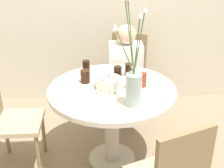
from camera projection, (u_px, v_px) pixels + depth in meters
name	position (u px, v px, depth m)	size (l,w,h in m)	color
ground_plane	(112.00, 160.00, 2.87)	(16.00, 16.00, 0.00)	#89755B
dining_table	(112.00, 104.00, 2.61)	(1.05, 1.05, 0.73)	beige
chair_far_back	(128.00, 71.00, 3.41)	(0.48, 0.48, 0.92)	tan
chair_near_front	(7.00, 114.00, 2.59)	(0.41, 0.41, 0.92)	tan
birthday_cake	(109.00, 83.00, 2.54)	(0.21, 0.21, 0.13)	white
flower_vase	(133.00, 79.00, 2.21)	(0.23, 0.16, 0.82)	#9EB2AD
side_plate	(85.00, 93.00, 2.46)	(0.19, 0.19, 0.01)	white
drink_glass_0	(131.00, 82.00, 2.51)	(0.06, 0.06, 0.12)	#51280F
drink_glass_1	(85.00, 76.00, 2.63)	(0.08, 0.08, 0.11)	#33190C
drink_glass_2	(86.00, 68.00, 2.75)	(0.06, 0.06, 0.14)	black
drink_glass_3	(128.00, 70.00, 2.75)	(0.06, 0.06, 0.11)	#33190C
drink_glass_4	(118.00, 73.00, 2.66)	(0.07, 0.07, 0.13)	black
drink_glass_5	(143.00, 80.00, 2.56)	(0.06, 0.06, 0.12)	maroon
person_woman	(125.00, 78.00, 3.28)	(0.34, 0.24, 1.08)	#383333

